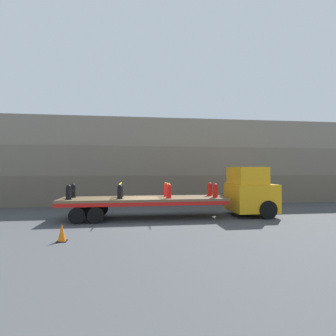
% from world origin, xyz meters
% --- Properties ---
extents(ground_plane, '(120.00, 120.00, 0.00)m').
position_xyz_m(ground_plane, '(0.00, 0.00, 0.00)').
color(ground_plane, '#3F4244').
extents(rock_cliff, '(60.00, 3.30, 6.94)m').
position_xyz_m(rock_cliff, '(0.00, 7.02, 3.47)').
color(rock_cliff, '#665B4C').
rests_on(rock_cliff, ground_plane).
extents(truck_cab, '(2.49, 2.66, 2.94)m').
position_xyz_m(truck_cab, '(6.48, 0.00, 1.44)').
color(truck_cab, orange).
rests_on(truck_cab, ground_plane).
extents(flatbed_trailer, '(9.27, 2.52, 1.19)m').
position_xyz_m(flatbed_trailer, '(-0.61, 0.00, 0.97)').
color(flatbed_trailer, brown).
rests_on(flatbed_trailer, ground_plane).
extents(fire_hydrant_black_near_0, '(0.35, 0.48, 0.80)m').
position_xyz_m(fire_hydrant_black_near_0, '(-4.04, -0.53, 1.57)').
color(fire_hydrant_black_near_0, black).
rests_on(fire_hydrant_black_near_0, flatbed_trailer).
extents(fire_hydrant_black_far_0, '(0.35, 0.48, 0.80)m').
position_xyz_m(fire_hydrant_black_far_0, '(-4.04, 0.53, 1.57)').
color(fire_hydrant_black_far_0, black).
rests_on(fire_hydrant_black_far_0, flatbed_trailer).
extents(fire_hydrant_black_near_1, '(0.35, 0.48, 0.80)m').
position_xyz_m(fire_hydrant_black_near_1, '(-1.35, -0.53, 1.57)').
color(fire_hydrant_black_near_1, black).
rests_on(fire_hydrant_black_near_1, flatbed_trailer).
extents(fire_hydrant_black_far_1, '(0.35, 0.48, 0.80)m').
position_xyz_m(fire_hydrant_black_far_1, '(-1.35, 0.53, 1.57)').
color(fire_hydrant_black_far_1, black).
rests_on(fire_hydrant_black_far_1, flatbed_trailer).
extents(fire_hydrant_red_near_2, '(0.35, 0.48, 0.80)m').
position_xyz_m(fire_hydrant_red_near_2, '(1.35, -0.53, 1.57)').
color(fire_hydrant_red_near_2, red).
rests_on(fire_hydrant_red_near_2, flatbed_trailer).
extents(fire_hydrant_red_far_2, '(0.35, 0.48, 0.80)m').
position_xyz_m(fire_hydrant_red_far_2, '(1.35, 0.53, 1.57)').
color(fire_hydrant_red_far_2, red).
rests_on(fire_hydrant_red_far_2, flatbed_trailer).
extents(fire_hydrant_red_near_3, '(0.35, 0.48, 0.80)m').
position_xyz_m(fire_hydrant_red_near_3, '(4.04, -0.53, 1.57)').
color(fire_hydrant_red_near_3, red).
rests_on(fire_hydrant_red_near_3, flatbed_trailer).
extents(fire_hydrant_red_far_3, '(0.35, 0.48, 0.80)m').
position_xyz_m(fire_hydrant_red_far_3, '(4.04, 0.53, 1.57)').
color(fire_hydrant_red_far_3, red).
rests_on(fire_hydrant_red_far_3, flatbed_trailer).
extents(cargo_strap_rear, '(0.05, 2.61, 0.01)m').
position_xyz_m(cargo_strap_rear, '(-1.35, 0.00, 1.99)').
color(cargo_strap_rear, yellow).
rests_on(cargo_strap_rear, fire_hydrant_black_near_1).
extents(cargo_strap_middle, '(0.05, 2.61, 0.01)m').
position_xyz_m(cargo_strap_middle, '(1.35, 0.00, 1.99)').
color(cargo_strap_middle, yellow).
rests_on(cargo_strap_middle, fire_hydrant_red_near_2).
extents(traffic_cone, '(0.38, 0.38, 0.70)m').
position_xyz_m(traffic_cone, '(-3.37, -4.43, 0.34)').
color(traffic_cone, black).
rests_on(traffic_cone, ground_plane).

